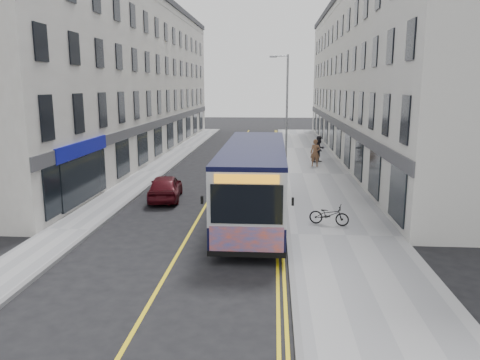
# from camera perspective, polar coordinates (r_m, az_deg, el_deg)

# --- Properties ---
(ground) EXTENTS (140.00, 140.00, 0.00)m
(ground) POSITION_cam_1_polar(r_m,az_deg,el_deg) (20.29, -5.61, -5.55)
(ground) COLOR black
(ground) RESTS_ON ground
(pavement_east) EXTENTS (4.50, 64.00, 0.12)m
(pavement_east) POSITION_cam_1_polar(r_m,az_deg,el_deg) (31.79, 9.28, 0.69)
(pavement_east) COLOR #969699
(pavement_east) RESTS_ON ground
(pavement_west) EXTENTS (2.00, 64.00, 0.12)m
(pavement_west) POSITION_cam_1_polar(r_m,az_deg,el_deg) (32.75, -10.73, 0.95)
(pavement_west) COLOR #969699
(pavement_west) RESTS_ON ground
(kerb_east) EXTENTS (0.18, 64.00, 0.13)m
(kerb_east) POSITION_cam_1_polar(r_m,az_deg,el_deg) (31.66, 5.22, 0.76)
(kerb_east) COLOR slate
(kerb_east) RESTS_ON ground
(kerb_west) EXTENTS (0.18, 64.00, 0.13)m
(kerb_west) POSITION_cam_1_polar(r_m,az_deg,el_deg) (32.50, -9.02, 0.94)
(kerb_west) COLOR slate
(kerb_west) RESTS_ON ground
(road_centre_line) EXTENTS (0.12, 64.00, 0.01)m
(road_centre_line) POSITION_cam_1_polar(r_m,az_deg,el_deg) (31.85, -1.99, 0.74)
(road_centre_line) COLOR yellow
(road_centre_line) RESTS_ON ground
(road_dbl_yellow_inner) EXTENTS (0.10, 64.00, 0.01)m
(road_dbl_yellow_inner) POSITION_cam_1_polar(r_m,az_deg,el_deg) (31.67, 4.41, 0.66)
(road_dbl_yellow_inner) COLOR yellow
(road_dbl_yellow_inner) RESTS_ON ground
(road_dbl_yellow_outer) EXTENTS (0.10, 64.00, 0.01)m
(road_dbl_yellow_outer) POSITION_cam_1_polar(r_m,az_deg,el_deg) (31.67, 4.77, 0.65)
(road_dbl_yellow_outer) COLOR yellow
(road_dbl_yellow_outer) RESTS_ON ground
(terrace_east) EXTENTS (6.00, 46.00, 13.00)m
(terrace_east) POSITION_cam_1_polar(r_m,az_deg,el_deg) (40.94, 15.96, 11.84)
(terrace_east) COLOR silver
(terrace_east) RESTS_ON ground
(terrace_west) EXTENTS (6.00, 46.00, 13.00)m
(terrace_west) POSITION_cam_1_polar(r_m,az_deg,el_deg) (41.98, -13.28, 11.95)
(terrace_west) COLOR silver
(terrace_west) RESTS_ON ground
(streetlamp) EXTENTS (1.32, 0.18, 8.00)m
(streetlamp) POSITION_cam_1_polar(r_m,az_deg,el_deg) (33.16, 5.60, 8.75)
(streetlamp) COLOR #96999E
(streetlamp) RESTS_ON ground
(city_bus) EXTENTS (2.69, 11.55, 3.36)m
(city_bus) POSITION_cam_1_polar(r_m,az_deg,el_deg) (20.81, 1.73, 0.15)
(city_bus) COLOR black
(city_bus) RESTS_ON ground
(bicycle) EXTENTS (1.77, 1.01, 0.88)m
(bicycle) POSITION_cam_1_polar(r_m,az_deg,el_deg) (20.13, 10.81, -4.18)
(bicycle) COLOR black
(bicycle) RESTS_ON pavement_east
(pedestrian_near) EXTENTS (0.82, 0.65, 1.97)m
(pedestrian_near) POSITION_cam_1_polar(r_m,az_deg,el_deg) (34.52, 9.16, 3.29)
(pedestrian_near) COLOR brown
(pedestrian_near) RESTS_ON pavement_east
(pedestrian_far) EXTENTS (1.24, 1.21, 2.01)m
(pedestrian_far) POSITION_cam_1_polar(r_m,az_deg,el_deg) (36.46, 9.65, 3.74)
(pedestrian_far) COLOR black
(pedestrian_far) RESTS_ON pavement_east
(car_white) EXTENTS (1.79, 4.74, 1.54)m
(car_white) POSITION_cam_1_polar(r_m,az_deg,el_deg) (39.65, 3.88, 3.97)
(car_white) COLOR silver
(car_white) RESTS_ON ground
(car_maroon) EXTENTS (2.03, 4.11, 1.35)m
(car_maroon) POSITION_cam_1_polar(r_m,az_deg,el_deg) (24.86, -9.09, -0.86)
(car_maroon) COLOR #500D15
(car_maroon) RESTS_ON ground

